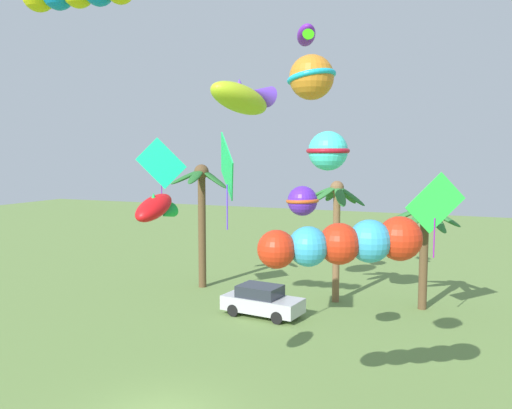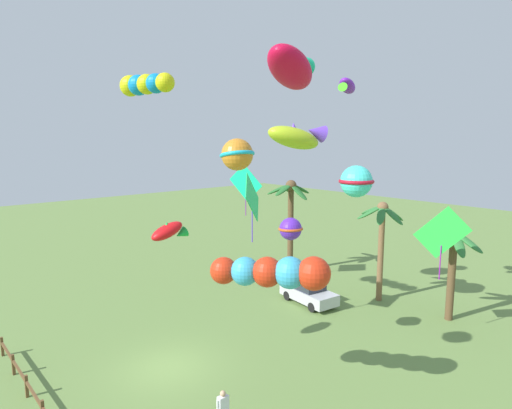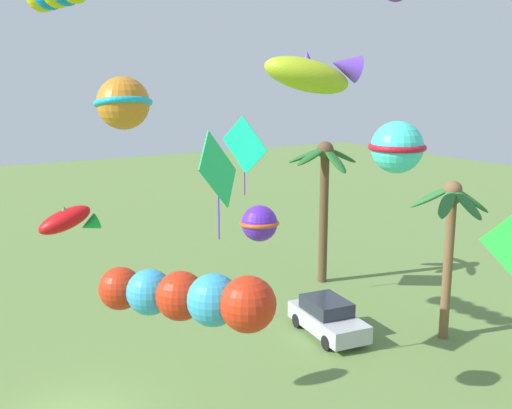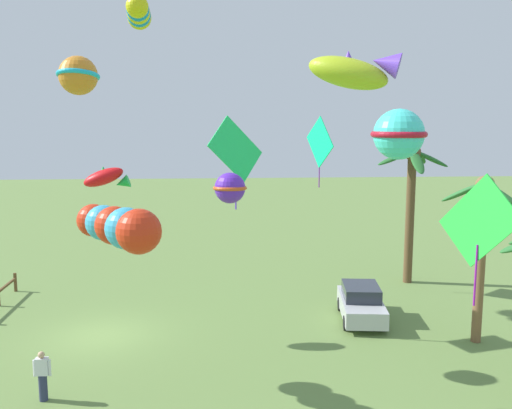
{
  "view_description": "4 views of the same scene",
  "coord_description": "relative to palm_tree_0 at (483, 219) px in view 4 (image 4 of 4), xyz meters",
  "views": [
    {
      "loc": [
        8.59,
        -12.81,
        7.95
      ],
      "look_at": [
        0.91,
        5.23,
        6.07
      ],
      "focal_mm": 37.43,
      "sensor_mm": 36.0,
      "label": 1
    },
    {
      "loc": [
        16.69,
        -9.19,
        10.47
      ],
      "look_at": [
        0.32,
        5.1,
        7.17
      ],
      "focal_mm": 30.42,
      "sensor_mm": 36.0,
      "label": 2
    },
    {
      "loc": [
        17.38,
        -3.86,
        10.47
      ],
      "look_at": [
        2.45,
        5.21,
        6.78
      ],
      "focal_mm": 42.58,
      "sensor_mm": 36.0,
      "label": 3
    },
    {
      "loc": [
        22.05,
        4.74,
        8.66
      ],
      "look_at": [
        1.52,
        6.12,
        5.51
      ],
      "focal_mm": 39.87,
      "sensor_mm": 36.0,
      "label": 4
    }
  ],
  "objects": [
    {
      "name": "ground_plane",
      "position": [
        -1.5,
        -14.75,
        -4.88
      ],
      "size": [
        120.0,
        120.0,
        0.0
      ],
      "primitive_type": "plane",
      "color": "olive"
    },
    {
      "name": "palm_tree_0",
      "position": [
        0.0,
        0.0,
        0.0
      ],
      "size": [
        3.3,
        3.03,
        6.52
      ],
      "color": "brown",
      "rests_on": "ground"
    },
    {
      "name": "palm_tree_2",
      "position": [
        -8.14,
        -0.0,
        0.46
      ],
      "size": [
        3.44,
        3.83,
        7.33
      ],
      "color": "brown",
      "rests_on": "ground"
    },
    {
      "name": "parked_car_0",
      "position": [
        -2.66,
        -3.89,
        -4.13
      ],
      "size": [
        4.07,
        2.14,
        1.51
      ],
      "color": "#BCBCC1",
      "rests_on": "ground"
    },
    {
      "name": "spectator_0",
      "position": [
        3.69,
        -15.46,
        -4.07
      ],
      "size": [
        0.26,
        0.55,
        1.59
      ],
      "color": "#2D3351",
      "rests_on": "ground"
    },
    {
      "name": "kite_ball_1",
      "position": [
        1.24,
        -9.6,
        1.4
      ],
      "size": [
        1.3,
        1.29,
        1.06
      ],
      "color": "#5925C1"
    },
    {
      "name": "kite_fish_2",
      "position": [
        -1.74,
        -14.34,
        1.47
      ],
      "size": [
        0.82,
        1.9,
        1.08
      ],
      "color": "red"
    },
    {
      "name": "kite_ball_3",
      "position": [
        0.48,
        -3.52,
        3.2
      ],
      "size": [
        2.24,
        2.24,
        1.83
      ],
      "color": "#42E5D9"
    },
    {
      "name": "kite_tube_4",
      "position": [
        3.68,
        -13.02,
        0.58
      ],
      "size": [
        4.19,
        3.06,
        1.38
      ],
      "color": "red"
    },
    {
      "name": "kite_fish_5",
      "position": [
        -3.49,
        -4.29,
        5.72
      ],
      "size": [
        2.85,
        4.25,
        2.02
      ],
      "color": "#B0CC21"
    },
    {
      "name": "kite_tube_6",
      "position": [
        -5.42,
        -13.39,
        8.29
      ],
      "size": [
        4.07,
        1.33,
        1.1
      ],
      "color": "#D0CE11"
    },
    {
      "name": "kite_diamond_8",
      "position": [
        5.19,
        -2.63,
        0.82
      ],
      "size": [
        2.47,
        1.34,
        3.87
      ],
      "color": "#31E449"
    },
    {
      "name": "kite_ball_9",
      "position": [
        2.94,
        -14.13,
        5.03
      ],
      "size": [
        1.5,
        1.5,
        1.16
      ],
      "color": "orange"
    },
    {
      "name": "kite_diamond_10",
      "position": [
        -7.69,
        -4.9,
        2.54
      ],
      "size": [
        2.43,
        0.95,
        3.58
      ],
      "color": "#0EE68D"
    },
    {
      "name": "kite_diamond_11",
      "position": [
        -1.88,
        -9.3,
        2.5
      ],
      "size": [
        1.59,
        2.22,
        3.72
      ],
      "color": "#1FD864"
    }
  ]
}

